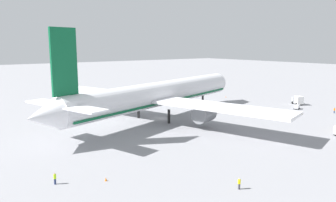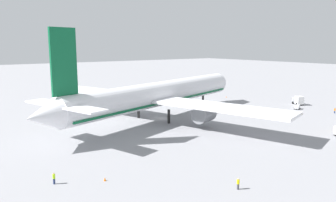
{
  "view_description": "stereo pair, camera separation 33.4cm",
  "coord_description": "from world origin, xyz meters",
  "px_view_note": "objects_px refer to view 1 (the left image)",
  "views": [
    {
      "loc": [
        -51.9,
        -74.18,
        20.57
      ],
      "look_at": [
        1.66,
        -1.28,
        5.0
      ],
      "focal_mm": 35.07,
      "sensor_mm": 36.0,
      "label": 1
    },
    {
      "loc": [
        -51.63,
        -74.38,
        20.57
      ],
      "look_at": [
        1.66,
        -1.28,
        5.0
      ],
      "focal_mm": 35.07,
      "sensor_mm": 36.0,
      "label": 2
    }
  ],
  "objects_px": {
    "service_truck_1": "(298,100)",
    "ground_worker_0": "(239,184)",
    "baggage_cart_1": "(297,107)",
    "airliner": "(158,95)",
    "traffic_cone_3": "(175,92)",
    "baggage_cart_0": "(44,102)",
    "ground_worker_2": "(55,178)",
    "traffic_cone_4": "(106,179)",
    "ground_worker_1": "(334,110)",
    "traffic_cone_0": "(226,97)"
  },
  "relations": [
    {
      "from": "service_truck_1",
      "to": "ground_worker_0",
      "type": "height_order",
      "value": "service_truck_1"
    },
    {
      "from": "baggage_cart_1",
      "to": "ground_worker_0",
      "type": "height_order",
      "value": "ground_worker_0"
    },
    {
      "from": "airliner",
      "to": "traffic_cone_3",
      "type": "distance_m",
      "value": 53.68
    },
    {
      "from": "airliner",
      "to": "baggage_cart_0",
      "type": "height_order",
      "value": "airliner"
    },
    {
      "from": "airliner",
      "to": "ground_worker_2",
      "type": "relative_size",
      "value": 43.12
    },
    {
      "from": "service_truck_1",
      "to": "traffic_cone_4",
      "type": "xyz_separation_m",
      "value": [
        -82.26,
        -19.79,
        -1.34
      ]
    },
    {
      "from": "baggage_cart_0",
      "to": "service_truck_1",
      "type": "bearing_deg",
      "value": -37.13
    },
    {
      "from": "service_truck_1",
      "to": "ground_worker_0",
      "type": "distance_m",
      "value": 76.02
    },
    {
      "from": "baggage_cart_0",
      "to": "ground_worker_2",
      "type": "height_order",
      "value": "ground_worker_2"
    },
    {
      "from": "ground_worker_1",
      "to": "ground_worker_0",
      "type": "bearing_deg",
      "value": -163.48
    },
    {
      "from": "baggage_cart_1",
      "to": "ground_worker_2",
      "type": "xyz_separation_m",
      "value": [
        -81.46,
        -11.98,
        0.16
      ]
    },
    {
      "from": "ground_worker_0",
      "to": "traffic_cone_3",
      "type": "distance_m",
      "value": 98.17
    },
    {
      "from": "ground_worker_0",
      "to": "traffic_cone_3",
      "type": "bearing_deg",
      "value": 57.8
    },
    {
      "from": "service_truck_1",
      "to": "traffic_cone_0",
      "type": "bearing_deg",
      "value": 108.02
    },
    {
      "from": "ground_worker_0",
      "to": "traffic_cone_0",
      "type": "bearing_deg",
      "value": 45.08
    },
    {
      "from": "service_truck_1",
      "to": "ground_worker_1",
      "type": "bearing_deg",
      "value": -105.48
    },
    {
      "from": "service_truck_1",
      "to": "ground_worker_2",
      "type": "distance_m",
      "value": 90.41
    },
    {
      "from": "baggage_cart_1",
      "to": "traffic_cone_0",
      "type": "height_order",
      "value": "baggage_cart_1"
    },
    {
      "from": "airliner",
      "to": "baggage_cart_1",
      "type": "xyz_separation_m",
      "value": [
        44.51,
        -14.54,
        -6.11
      ]
    },
    {
      "from": "ground_worker_1",
      "to": "ground_worker_2",
      "type": "height_order",
      "value": "ground_worker_2"
    },
    {
      "from": "baggage_cart_0",
      "to": "traffic_cone_0",
      "type": "relative_size",
      "value": 6.13
    },
    {
      "from": "ground_worker_0",
      "to": "baggage_cart_1",
      "type": "bearing_deg",
      "value": 25.89
    },
    {
      "from": "baggage_cart_1",
      "to": "traffic_cone_3",
      "type": "height_order",
      "value": "baggage_cart_1"
    },
    {
      "from": "traffic_cone_0",
      "to": "traffic_cone_4",
      "type": "height_order",
      "value": "same"
    },
    {
      "from": "service_truck_1",
      "to": "ground_worker_2",
      "type": "height_order",
      "value": "service_truck_1"
    },
    {
      "from": "traffic_cone_0",
      "to": "ground_worker_1",
      "type": "bearing_deg",
      "value": -83.97
    },
    {
      "from": "traffic_cone_3",
      "to": "traffic_cone_4",
      "type": "height_order",
      "value": "same"
    },
    {
      "from": "ground_worker_0",
      "to": "ground_worker_1",
      "type": "bearing_deg",
      "value": 16.52
    },
    {
      "from": "service_truck_1",
      "to": "baggage_cart_1",
      "type": "height_order",
      "value": "service_truck_1"
    },
    {
      "from": "baggage_cart_0",
      "to": "traffic_cone_0",
      "type": "distance_m",
      "value": 68.16
    },
    {
      "from": "baggage_cart_0",
      "to": "ground_worker_1",
      "type": "xyz_separation_m",
      "value": [
        66.62,
        -68.45,
        0.19
      ]
    },
    {
      "from": "airliner",
      "to": "ground_worker_2",
      "type": "height_order",
      "value": "airliner"
    },
    {
      "from": "ground_worker_0",
      "to": "ground_worker_1",
      "type": "xyz_separation_m",
      "value": [
        63.94,
        18.97,
        0.0
      ]
    },
    {
      "from": "airliner",
      "to": "ground_worker_1",
      "type": "relative_size",
      "value": 45.17
    },
    {
      "from": "ground_worker_0",
      "to": "traffic_cone_0",
      "type": "xyz_separation_m",
      "value": [
        59.62,
        59.79,
        -0.59
      ]
    },
    {
      "from": "service_truck_1",
      "to": "baggage_cart_1",
      "type": "bearing_deg",
      "value": -149.26
    },
    {
      "from": "baggage_cart_0",
      "to": "ground_worker_0",
      "type": "bearing_deg",
      "value": -88.24
    },
    {
      "from": "ground_worker_0",
      "to": "traffic_cone_3",
      "type": "relative_size",
      "value": 3.09
    },
    {
      "from": "ground_worker_2",
      "to": "traffic_cone_4",
      "type": "bearing_deg",
      "value": -26.98
    },
    {
      "from": "baggage_cart_0",
      "to": "ground_worker_1",
      "type": "bearing_deg",
      "value": -45.78
    },
    {
      "from": "ground_worker_2",
      "to": "traffic_cone_0",
      "type": "height_order",
      "value": "ground_worker_2"
    },
    {
      "from": "baggage_cart_1",
      "to": "traffic_cone_3",
      "type": "distance_m",
      "value": 54.29
    },
    {
      "from": "ground_worker_0",
      "to": "traffic_cone_4",
      "type": "relative_size",
      "value": 3.09
    },
    {
      "from": "service_truck_1",
      "to": "baggage_cart_0",
      "type": "relative_size",
      "value": 1.51
    },
    {
      "from": "airliner",
      "to": "traffic_cone_4",
      "type": "relative_size",
      "value": 139.84
    },
    {
      "from": "traffic_cone_3",
      "to": "traffic_cone_4",
      "type": "relative_size",
      "value": 1.0
    },
    {
      "from": "airliner",
      "to": "ground_worker_0",
      "type": "xyz_separation_m",
      "value": [
        -16.11,
        -43.97,
        -6.0
      ]
    },
    {
      "from": "ground_worker_1",
      "to": "baggage_cart_0",
      "type": "bearing_deg",
      "value": 134.22
    },
    {
      "from": "service_truck_1",
      "to": "traffic_cone_4",
      "type": "height_order",
      "value": "service_truck_1"
    },
    {
      "from": "baggage_cart_1",
      "to": "service_truck_1",
      "type": "bearing_deg",
      "value": 30.74
    }
  ]
}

